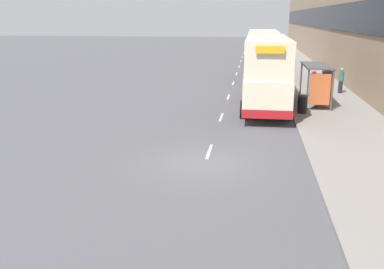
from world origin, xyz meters
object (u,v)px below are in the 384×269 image
Objects in this scene: pedestrian_at_shelter at (314,81)px; bus_shelter at (320,78)px; double_decker_bus_near at (266,70)px; double_decker_bus_ahead at (262,53)px; pedestrian_1 at (341,80)px; litter_bin at (302,104)px; car_0 at (267,56)px.

bus_shelter is at bearing -92.97° from pedestrian_at_shelter.
double_decker_bus_near is 5.74m from pedestrian_at_shelter.
double_decker_bus_ahead reaches higher than pedestrian_1.
pedestrian_at_shelter is at bearing -162.82° from pedestrian_1.
double_decker_bus_near reaches higher than litter_bin.
double_decker_bus_ahead is 2.36× the size of car_0.
double_decker_bus_near is at bearing -137.96° from pedestrian_1.
double_decker_bus_near reaches higher than car_0.
double_decker_bus_near is 6.54× the size of pedestrian_at_shelter.
pedestrian_at_shelter reaches higher than car_0.
bus_shelter is 4.00× the size of litter_bin.
double_decker_bus_near is at bearing 130.99° from litter_bin.
double_decker_bus_near is (-3.30, -0.13, 0.41)m from bus_shelter.
double_decker_bus_ahead is 9.95m from pedestrian_1.
pedestrian_at_shelter is at bearing -67.88° from double_decker_bus_ahead.
car_0 reaches higher than litter_bin.
double_decker_bus_ahead is 10.16× the size of litter_bin.
double_decker_bus_near is at bearing -91.52° from car_0.
bus_shelter reaches higher than pedestrian_1.
double_decker_bus_ahead is (-0.05, 13.13, -0.00)m from double_decker_bus_near.
pedestrian_1 is (4.80, -22.25, 0.19)m from car_0.
bus_shelter is at bearing 64.07° from litter_bin.
pedestrian_at_shelter is (3.57, -8.77, -1.25)m from double_decker_bus_ahead.
double_decker_bus_near is 7.53m from pedestrian_1.
double_decker_bus_ahead is 5.86× the size of pedestrian_1.
bus_shelter reaches higher than litter_bin.
double_decker_bus_ahead is at bearing 124.35° from pedestrian_1.
litter_bin is (-1.22, -2.51, -1.21)m from bus_shelter.
pedestrian_1 is (2.01, 0.62, 0.03)m from pedestrian_at_shelter.
pedestrian_at_shelter reaches higher than litter_bin.
car_0 is 2.58× the size of pedestrian_at_shelter.
car_0 is (0.77, 14.09, -1.41)m from double_decker_bus_ahead.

